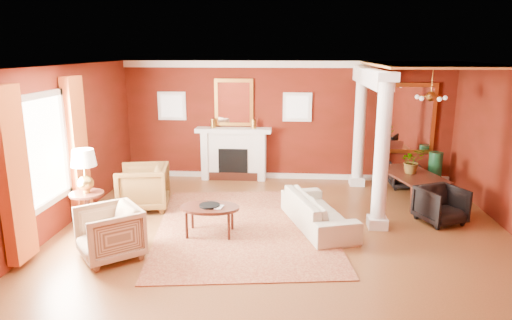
# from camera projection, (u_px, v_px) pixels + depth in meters

# --- Properties ---
(ground) EXTENTS (8.00, 8.00, 0.00)m
(ground) POSITION_uv_depth(u_px,v_px,m) (283.00, 231.00, 8.16)
(ground) COLOR brown
(ground) RESTS_ON ground
(room_shell) EXTENTS (8.04, 7.04, 2.92)m
(room_shell) POSITION_uv_depth(u_px,v_px,m) (285.00, 120.00, 7.68)
(room_shell) COLOR #62170D
(room_shell) RESTS_ON ground
(fireplace) EXTENTS (1.85, 0.42, 1.29)m
(fireplace) POSITION_uv_depth(u_px,v_px,m) (234.00, 154.00, 11.32)
(fireplace) COLOR white
(fireplace) RESTS_ON ground
(overmantel_mirror) EXTENTS (0.95, 0.07, 1.15)m
(overmantel_mirror) POSITION_uv_depth(u_px,v_px,m) (234.00, 102.00, 11.15)
(overmantel_mirror) COLOR gold
(overmantel_mirror) RESTS_ON fireplace
(flank_window_left) EXTENTS (0.70, 0.07, 0.70)m
(flank_window_left) POSITION_uv_depth(u_px,v_px,m) (172.00, 106.00, 11.30)
(flank_window_left) COLOR white
(flank_window_left) RESTS_ON room_shell
(flank_window_right) EXTENTS (0.70, 0.07, 0.70)m
(flank_window_right) POSITION_uv_depth(u_px,v_px,m) (297.00, 107.00, 11.07)
(flank_window_right) COLOR white
(flank_window_right) RESTS_ON room_shell
(left_window) EXTENTS (0.21, 2.55, 2.60)m
(left_window) POSITION_uv_depth(u_px,v_px,m) (48.00, 158.00, 7.53)
(left_window) COLOR white
(left_window) RESTS_ON room_shell
(column_front) EXTENTS (0.36, 0.36, 2.80)m
(column_front) POSITION_uv_depth(u_px,v_px,m) (382.00, 151.00, 7.99)
(column_front) COLOR white
(column_front) RESTS_ON ground
(column_back) EXTENTS (0.36, 0.36, 2.80)m
(column_back) POSITION_uv_depth(u_px,v_px,m) (360.00, 126.00, 10.60)
(column_back) COLOR white
(column_back) RESTS_ON ground
(header_beam) EXTENTS (0.30, 3.20, 0.32)m
(header_beam) POSITION_uv_depth(u_px,v_px,m) (371.00, 77.00, 9.26)
(header_beam) COLOR white
(header_beam) RESTS_ON column_front
(amber_ceiling) EXTENTS (2.30, 3.40, 0.04)m
(amber_ceiling) POSITION_uv_depth(u_px,v_px,m) (432.00, 65.00, 8.97)
(amber_ceiling) COLOR #EC9545
(amber_ceiling) RESTS_ON room_shell
(dining_mirror) EXTENTS (1.30, 0.07, 1.70)m
(dining_mirror) POSITION_uv_depth(u_px,v_px,m) (408.00, 119.00, 10.93)
(dining_mirror) COLOR gold
(dining_mirror) RESTS_ON room_shell
(chandelier) EXTENTS (0.60, 0.62, 0.75)m
(chandelier) POSITION_uv_depth(u_px,v_px,m) (431.00, 96.00, 9.16)
(chandelier) COLOR #B78F39
(chandelier) RESTS_ON room_shell
(crown_trim) EXTENTS (8.00, 0.08, 0.16)m
(crown_trim) POSITION_uv_depth(u_px,v_px,m) (288.00, 64.00, 10.84)
(crown_trim) COLOR white
(crown_trim) RESTS_ON room_shell
(base_trim) EXTENTS (8.00, 0.08, 0.12)m
(base_trim) POSITION_uv_depth(u_px,v_px,m) (286.00, 176.00, 11.50)
(base_trim) COLOR white
(base_trim) RESTS_ON ground
(rug) EXTENTS (3.62, 4.52, 0.02)m
(rug) POSITION_uv_depth(u_px,v_px,m) (245.00, 227.00, 8.34)
(rug) COLOR maroon
(rug) RESTS_ON ground
(sofa) EXTENTS (1.20, 2.13, 0.80)m
(sofa) POSITION_uv_depth(u_px,v_px,m) (318.00, 206.00, 8.30)
(sofa) COLOR beige
(sofa) RESTS_ON ground
(armchair_leopard) EXTENTS (1.05, 1.10, 0.99)m
(armchair_leopard) POSITION_uv_depth(u_px,v_px,m) (143.00, 185.00, 9.23)
(armchair_leopard) COLOR black
(armchair_leopard) RESTS_ON ground
(armchair_stripe) EXTENTS (1.19, 1.19, 0.90)m
(armchair_stripe) POSITION_uv_depth(u_px,v_px,m) (109.00, 230.00, 7.04)
(armchair_stripe) COLOR tan
(armchair_stripe) RESTS_ON ground
(coffee_table) EXTENTS (1.04, 1.04, 0.52)m
(coffee_table) POSITION_uv_depth(u_px,v_px,m) (210.00, 209.00, 7.91)
(coffee_table) COLOR black
(coffee_table) RESTS_ON ground
(coffee_book) EXTENTS (0.16, 0.04, 0.22)m
(coffee_book) POSITION_uv_depth(u_px,v_px,m) (213.00, 201.00, 7.83)
(coffee_book) COLOR black
(coffee_book) RESTS_ON coffee_table
(side_table) EXTENTS (0.59, 0.59, 1.48)m
(side_table) POSITION_uv_depth(u_px,v_px,m) (85.00, 176.00, 8.01)
(side_table) COLOR black
(side_table) RESTS_ON ground
(dining_table) EXTENTS (1.01, 1.77, 0.94)m
(dining_table) POSITION_uv_depth(u_px,v_px,m) (412.00, 179.00, 9.77)
(dining_table) COLOR black
(dining_table) RESTS_ON ground
(dining_chair_near) EXTENTS (0.96, 0.94, 0.76)m
(dining_chair_near) POSITION_uv_depth(u_px,v_px,m) (441.00, 203.00, 8.48)
(dining_chair_near) COLOR black
(dining_chair_near) RESTS_ON ground
(dining_chair_far) EXTENTS (0.63, 0.59, 0.65)m
(dining_chair_far) POSITION_uv_depth(u_px,v_px,m) (404.00, 174.00, 10.67)
(dining_chair_far) COLOR black
(dining_chair_far) RESTS_ON ground
(green_urn) EXTENTS (0.35, 0.35, 0.84)m
(green_urn) POSITION_uv_depth(u_px,v_px,m) (435.00, 173.00, 10.73)
(green_urn) COLOR #164524
(green_urn) RESTS_ON ground
(potted_plant) EXTENTS (0.53, 0.58, 0.41)m
(potted_plant) POSITION_uv_depth(u_px,v_px,m) (413.00, 148.00, 9.62)
(potted_plant) COLOR #26591E
(potted_plant) RESTS_ON dining_table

